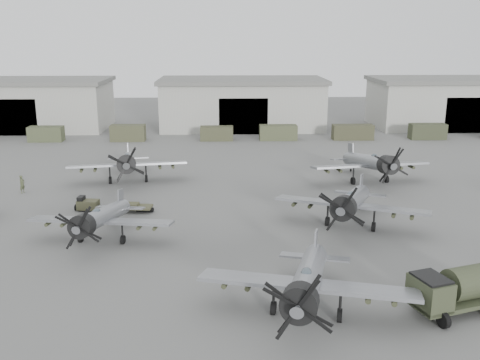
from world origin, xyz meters
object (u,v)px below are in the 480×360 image
Objects in this scene: aircraft_mid_1 at (100,218)px; fuel_tanker at (467,286)px; aircraft_mid_2 at (351,202)px; aircraft_far_1 at (372,163)px; aircraft_far_0 at (127,162)px; tug_trailer at (104,205)px; aircraft_near_1 at (307,282)px; ground_crew at (22,184)px.

aircraft_mid_1 is 1.51× the size of fuel_tanker.
aircraft_mid_2 is 15.27m from aircraft_far_1.
tug_trailer is at bearing -102.33° from aircraft_far_0.
aircraft_far_0 is 38.88m from fuel_tanker.
aircraft_far_0 is 1.72× the size of fuel_tanker.
aircraft_near_1 is at bearing -89.65° from aircraft_mid_2.
aircraft_far_0 reaches higher than tug_trailer.
tug_trailer is at bearing -171.50° from aircraft_mid_2.
aircraft_near_1 is at bearing 165.88° from fuel_tanker.
aircraft_mid_1 is (-14.59, 12.18, -0.24)m from aircraft_near_1.
fuel_tanker is at bearing -58.38° from aircraft_far_0.
aircraft_far_0 is at bearing -50.96° from ground_crew.
ground_crew is (-11.36, 14.47, -1.16)m from aircraft_mid_1.
aircraft_mid_2 is at bearing 82.42° from aircraft_near_1.
aircraft_far_1 is (27.12, -1.16, 0.01)m from aircraft_far_0.
aircraft_mid_1 is at bearing -156.48° from aircraft_far_1.
aircraft_near_1 is 1.81× the size of tug_trailer.
aircraft_mid_2 is at bearing -44.40° from aircraft_far_0.
fuel_tanker is at bearing -105.94° from ground_crew.
aircraft_near_1 is 37.22m from ground_crew.
aircraft_far_1 is 29.12m from tug_trailer.
aircraft_far_0 is at bearing 168.28° from aircraft_far_1.
aircraft_mid_2 is at bearing -120.80° from aircraft_far_1.
tug_trailer is at bearing 124.63° from fuel_tanker.
ground_crew is (-31.98, 11.77, -1.44)m from aircraft_mid_2.
aircraft_mid_1 is 26.93m from fuel_tanker.
aircraft_near_1 is 6.84× the size of ground_crew.
aircraft_mid_2 is 1.67× the size of fuel_tanker.
aircraft_near_1 is 16.05m from aircraft_mid_2.
aircraft_far_1 is (11.64, 29.08, 0.07)m from aircraft_near_1.
aircraft_mid_2 reaches higher than aircraft_mid_1.
aircraft_near_1 is at bearing -31.98° from aircraft_mid_1.
aircraft_far_1 reaches higher than ground_crew.
aircraft_near_1 is at bearing -45.33° from tug_trailer.
fuel_tanker is at bearing -17.42° from aircraft_mid_1.
aircraft_mid_2 is 6.81× the size of ground_crew.
ground_crew is (-25.95, 26.64, -1.40)m from aircraft_near_1.
tug_trailer is at bearing 108.21° from aircraft_mid_1.
aircraft_far_0 is at bearing 166.91° from aircraft_mid_2.
aircraft_far_0 is at bearing 100.71° from aircraft_mid_1.
aircraft_far_0 is (-15.48, 30.24, 0.06)m from aircraft_near_1.
aircraft_near_1 reaches higher than aircraft_mid_1.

